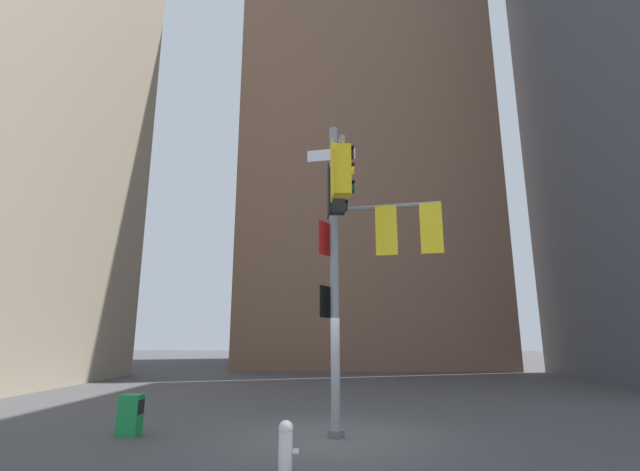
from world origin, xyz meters
TOP-DOWN VIEW (x-y plane):
  - ground at (0.00, 0.00)m, footprint 120.00×120.00m
  - building_mid_block at (1.92, 27.15)m, footprint 17.89×17.89m
  - signal_pole_assembly at (0.56, -0.54)m, footprint 3.05×2.69m
  - fire_hydrant at (-0.73, -2.69)m, footprint 0.33×0.23m
  - newspaper_box at (-4.47, -0.08)m, footprint 0.45×0.36m

SIDE VIEW (x-z plane):
  - ground at x=0.00m, z-range 0.00..0.00m
  - fire_hydrant at x=-0.73m, z-range 0.02..0.83m
  - newspaper_box at x=-4.47m, z-range 0.00..0.85m
  - signal_pole_assembly at x=0.56m, z-range 0.79..7.91m
  - building_mid_block at x=1.92m, z-range 0.00..37.38m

